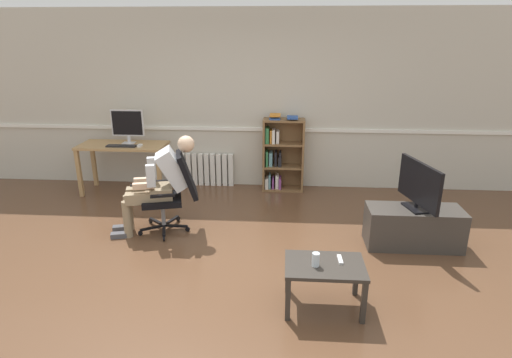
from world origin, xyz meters
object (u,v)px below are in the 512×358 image
Objects in this scene: computer_desk at (123,151)px; coffee_table at (325,271)px; tv_stand at (413,227)px; computer_mouse at (140,146)px; person_seated at (160,182)px; tv_screen at (419,185)px; spare_remote at (340,259)px; office_chair at (173,190)px; keyboard at (121,146)px; imac_monitor at (127,124)px; drinking_glass at (316,260)px; bookshelf at (280,155)px; radiator at (204,169)px.

computer_desk reaches higher than coffee_table.
computer_desk is at bearing 159.11° from tv_stand.
coffee_table is at bearing -46.34° from computer_mouse.
person_seated is 1.52× the size of tv_screen.
computer_mouse is 3.68m from spare_remote.
computer_desk reaches higher than tv_stand.
keyboard is at bearing -152.26° from office_chair.
tv_stand is at bearing 48.02° from spare_remote.
imac_monitor reaches higher than keyboard.
imac_monitor is at bearing 132.87° from drinking_glass.
tv_stand is (3.89, -1.36, -0.54)m from keyboard.
computer_mouse is at bearing -168.74° from bookshelf.
office_chair is 2.86m from tv_stand.
imac_monitor is at bearing 134.12° from coffee_table.
imac_monitor is at bearing -174.70° from bookshelf.
office_chair is 2.85m from tv_screen.
imac_monitor is at bearing -158.24° from office_chair.
imac_monitor is 3.93m from drinking_glass.
keyboard is 2.92× the size of spare_remote.
tv_screen is (3.93, -1.50, 0.10)m from computer_desk.
keyboard is 4.38× the size of computer_mouse.
tv_screen reaches higher than keyboard.
office_chair reaches higher than coffee_table.
imac_monitor is at bearing 45.75° from computer_desk.
computer_desk is at bearing -173.01° from bookshelf.
drinking_glass is at bearing 32.05° from office_chair.
drinking_glass is at bearing -47.13° from imac_monitor.
person_seated is at bearing -90.00° from office_chair.
imac_monitor is 5.08× the size of computer_mouse.
tv_stand is 1.54m from spare_remote.
drinking_glass reaches higher than spare_remote.
tv_stand is (3.85, -1.58, -0.82)m from imac_monitor.
person_seated is (0.94, -1.31, -0.00)m from computer_desk.
bookshelf reaches higher than tv_stand.
computer_desk is 3.89m from drinking_glass.
person_seated is 1.72× the size of coffee_table.
computer_mouse reaches higher than keyboard.
coffee_table is (2.50, -2.62, -0.41)m from computer_mouse.
imac_monitor is 4.17m from tv_screen.
tv_screen is (2.83, -0.23, 0.21)m from office_chair.
bookshelf is at bearing 125.57° from office_chair.
computer_mouse is at bearing 159.15° from tv_stand.
imac_monitor is 0.41m from computer_mouse.
person_seated is at bearing -131.60° from bookshelf.
radiator is at bearing 41.76° from tv_screen.
coffee_table is at bearing -153.55° from spare_remote.
tv_stand is (2.78, -1.89, -0.03)m from radiator.
imac_monitor is at bearing 53.65° from tv_screen.
coffee_table is (1.72, -1.47, -0.16)m from office_chair.
drinking_glass is at bearing -133.22° from tv_stand.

